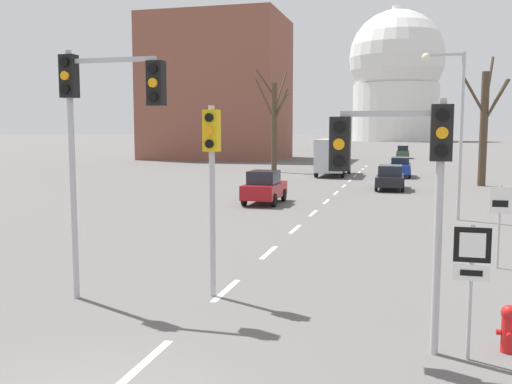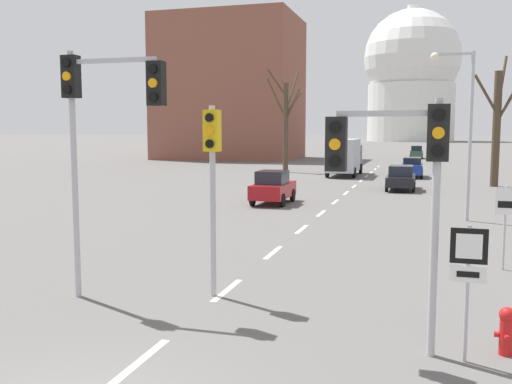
% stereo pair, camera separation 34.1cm
% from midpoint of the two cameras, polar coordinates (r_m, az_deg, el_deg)
% --- Properties ---
extents(lane_stripe_0, '(0.16, 2.00, 0.01)m').
position_cam_midpoint_polar(lane_stripe_0, '(10.35, -10.49, -16.25)').
color(lane_stripe_0, silver).
rests_on(lane_stripe_0, ground_plane).
extents(lane_stripe_1, '(0.16, 2.00, 0.01)m').
position_cam_midpoint_polar(lane_stripe_1, '(14.28, -2.22, -9.77)').
color(lane_stripe_1, silver).
rests_on(lane_stripe_1, ground_plane).
extents(lane_stripe_2, '(0.16, 2.00, 0.01)m').
position_cam_midpoint_polar(lane_stripe_2, '(18.48, 2.25, -6.07)').
color(lane_stripe_2, silver).
rests_on(lane_stripe_2, ground_plane).
extents(lane_stripe_3, '(0.16, 2.00, 0.01)m').
position_cam_midpoint_polar(lane_stripe_3, '(22.79, 5.01, -3.73)').
color(lane_stripe_3, silver).
rests_on(lane_stripe_3, ground_plane).
extents(lane_stripe_4, '(0.16, 2.00, 0.01)m').
position_cam_midpoint_polar(lane_stripe_4, '(27.16, 6.88, -2.13)').
color(lane_stripe_4, silver).
rests_on(lane_stripe_4, ground_plane).
extents(lane_stripe_5, '(0.16, 2.00, 0.01)m').
position_cam_midpoint_polar(lane_stripe_5, '(31.57, 8.23, -0.98)').
color(lane_stripe_5, silver).
rests_on(lane_stripe_5, ground_plane).
extents(lane_stripe_6, '(0.16, 2.00, 0.01)m').
position_cam_midpoint_polar(lane_stripe_6, '(36.00, 9.25, -0.10)').
color(lane_stripe_6, silver).
rests_on(lane_stripe_6, ground_plane).
extents(lane_stripe_7, '(0.16, 2.00, 0.01)m').
position_cam_midpoint_polar(lane_stripe_7, '(40.44, 10.04, 0.58)').
color(lane_stripe_7, silver).
rests_on(lane_stripe_7, ground_plane).
extents(lane_stripe_8, '(0.16, 2.00, 0.01)m').
position_cam_midpoint_polar(lane_stripe_8, '(44.90, 10.67, 1.12)').
color(lane_stripe_8, silver).
rests_on(lane_stripe_8, ground_plane).
extents(lane_stripe_9, '(0.16, 2.00, 0.01)m').
position_cam_midpoint_polar(lane_stripe_9, '(49.36, 11.20, 1.57)').
color(lane_stripe_9, silver).
rests_on(lane_stripe_9, ground_plane).
extents(lane_stripe_10, '(0.16, 2.00, 0.01)m').
position_cam_midpoint_polar(lane_stripe_10, '(53.83, 11.63, 1.94)').
color(lane_stripe_10, silver).
rests_on(lane_stripe_10, ground_plane).
extents(lane_stripe_11, '(0.16, 2.00, 0.01)m').
position_cam_midpoint_polar(lane_stripe_11, '(58.31, 12.00, 2.25)').
color(lane_stripe_11, silver).
rests_on(lane_stripe_11, ground_plane).
extents(lane_stripe_12, '(0.16, 2.00, 0.01)m').
position_cam_midpoint_polar(lane_stripe_12, '(62.79, 12.31, 2.52)').
color(lane_stripe_12, silver).
rests_on(lane_stripe_12, ground_plane).
extents(traffic_signal_near_right, '(2.07, 0.34, 4.47)m').
position_cam_midpoint_polar(traffic_signal_near_right, '(10.17, 15.10, 2.85)').
color(traffic_signal_near_right, '#B2B2B7').
rests_on(traffic_signal_near_right, ground_plane).
extents(traffic_signal_centre_tall, '(0.36, 0.34, 4.50)m').
position_cam_midpoint_polar(traffic_signal_centre_tall, '(13.31, -3.66, 2.83)').
color(traffic_signal_centre_tall, '#B2B2B7').
rests_on(traffic_signal_centre_tall, ground_plane).
extents(traffic_signal_near_left, '(2.49, 0.34, 5.73)m').
position_cam_midpoint_polar(traffic_signal_near_left, '(13.44, -14.67, 7.80)').
color(traffic_signal_near_left, '#B2B2B7').
rests_on(traffic_signal_near_left, ground_plane).
extents(route_sign_post, '(0.60, 0.08, 2.36)m').
position_cam_midpoint_polar(route_sign_post, '(10.34, 21.33, -7.28)').
color(route_sign_post, '#B2B2B7').
rests_on(route_sign_post, ground_plane).
extents(speed_limit_sign, '(0.60, 0.08, 2.39)m').
position_cam_midpoint_polar(speed_limit_sign, '(17.48, 24.18, -1.95)').
color(speed_limit_sign, '#B2B2B7').
rests_on(speed_limit_sign, ground_plane).
extents(fire_hydrant, '(0.40, 0.34, 0.87)m').
position_cam_midpoint_polar(fire_hydrant, '(11.24, 24.60, -12.36)').
color(fire_hydrant, red).
rests_on(fire_hydrant, ground_plane).
extents(street_lamp_right, '(1.82, 0.36, 7.24)m').
position_cam_midpoint_polar(street_lamp_right, '(26.17, 20.30, 7.06)').
color(street_lamp_right, '#B2B2B7').
rests_on(street_lamp_right, ground_plane).
extents(sedan_near_left, '(1.77, 3.83, 1.77)m').
position_cam_midpoint_polar(sedan_near_left, '(30.39, 2.03, 0.48)').
color(sedan_near_left, maroon).
rests_on(sedan_near_left, ground_plane).
extents(sedan_near_right, '(1.73, 4.48, 1.65)m').
position_cam_midpoint_polar(sedan_near_right, '(49.03, 15.54, 2.41)').
color(sedan_near_right, navy).
rests_on(sedan_near_right, ground_plane).
extents(sedan_mid_centre, '(1.83, 4.45, 1.62)m').
position_cam_midpoint_polar(sedan_mid_centre, '(38.53, 14.54, 1.40)').
color(sedan_mid_centre, black).
rests_on(sedan_mid_centre, ground_plane).
extents(sedan_far_left, '(1.72, 4.28, 1.75)m').
position_cam_midpoint_polar(sedan_far_left, '(81.12, 15.88, 3.86)').
color(sedan_far_left, '#2D4C33').
rests_on(sedan_far_left, ground_plane).
extents(delivery_truck, '(2.44, 7.20, 3.14)m').
position_cam_midpoint_polar(delivery_truck, '(49.44, 9.04, 3.59)').
color(delivery_truck, '#333842').
rests_on(delivery_truck, ground_plane).
extents(bare_tree_left_near, '(3.60, 3.35, 9.48)m').
position_cam_midpoint_polar(bare_tree_left_near, '(53.03, 3.18, 7.09)').
color(bare_tree_left_near, '#473828').
rests_on(bare_tree_left_near, ground_plane).
extents(bare_tree_right_near, '(3.32, 2.93, 9.16)m').
position_cam_midpoint_polar(bare_tree_right_near, '(42.94, 23.21, 6.37)').
color(bare_tree_right_near, '#473828').
rests_on(bare_tree_right_near, ground_plane).
extents(capitol_dome, '(32.11, 32.11, 45.36)m').
position_cam_midpoint_polar(capitol_dome, '(203.97, 15.33, 11.16)').
color(capitol_dome, silver).
rests_on(capitol_dome, ground_plane).
extents(apartment_block_left, '(18.00, 14.00, 18.87)m').
position_cam_midpoint_polar(apartment_block_left, '(78.53, -2.45, 10.27)').
color(apartment_block_left, brown).
rests_on(apartment_block_left, ground_plane).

